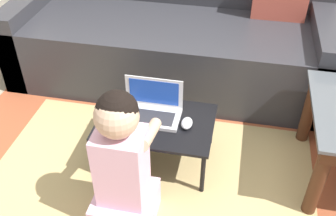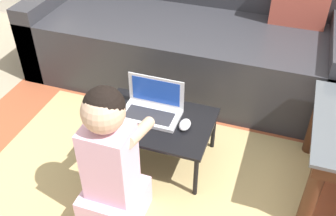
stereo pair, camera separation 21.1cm
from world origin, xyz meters
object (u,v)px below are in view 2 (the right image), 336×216
Objects in this scene: couch at (188,38)px; laptop_desk at (155,124)px; laptop at (152,109)px; computer_mouse at (185,125)px; person_seated at (111,163)px.

couch is 3.51× the size of laptop_desk.
laptop_desk is at bearing -51.93° from laptop.
laptop is at bearing 166.32° from computer_mouse.
person_seated reaches higher than computer_mouse.
laptop is at bearing 128.07° from laptop_desk.
laptop_desk is at bearing 177.55° from computer_mouse.
computer_mouse is (0.20, -0.05, -0.01)m from laptop.
computer_mouse is 0.48m from person_seated.
laptop reaches higher than laptop_desk.
laptop_desk is (0.09, -0.93, -0.04)m from couch.
laptop_desk is 0.81× the size of person_seated.
couch is at bearing 93.55° from laptop.
computer_mouse is at bearing 62.72° from person_seated.
person_seated is at bearing -91.96° from laptop.
couch is at bearing 91.62° from person_seated.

